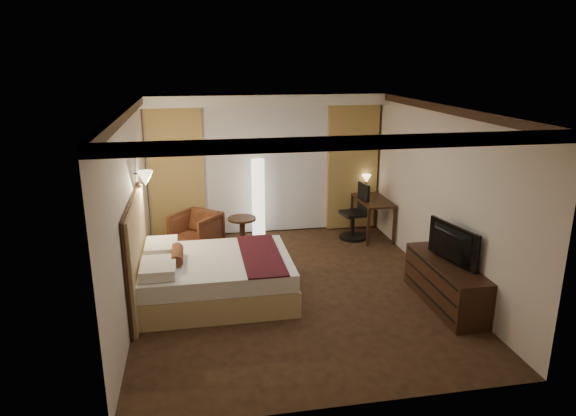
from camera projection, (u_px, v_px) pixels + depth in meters
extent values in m
cube|color=black|center=(293.00, 289.00, 7.72)|extent=(4.50, 5.50, 0.01)
cube|color=white|center=(293.00, 107.00, 6.96)|extent=(4.50, 5.50, 0.01)
cube|color=beige|center=(266.00, 164.00, 9.93)|extent=(4.50, 0.02, 2.70)
cube|color=beige|center=(130.00, 211.00, 6.95)|extent=(0.02, 5.50, 2.70)
cube|color=beige|center=(439.00, 195.00, 7.73)|extent=(0.02, 5.50, 2.70)
cube|color=white|center=(267.00, 100.00, 9.34)|extent=(4.50, 0.50, 0.20)
cube|color=silver|center=(267.00, 170.00, 9.88)|extent=(2.48, 0.04, 2.45)
cube|color=tan|center=(177.00, 174.00, 9.53)|extent=(1.00, 0.14, 2.45)
cube|color=tan|center=(352.00, 168.00, 10.12)|extent=(1.00, 0.14, 2.45)
imported|color=#552819|center=(196.00, 229.00, 9.19)|extent=(1.01, 1.00, 0.76)
imported|color=black|center=(447.00, 243.00, 6.97)|extent=(0.75, 1.07, 0.13)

